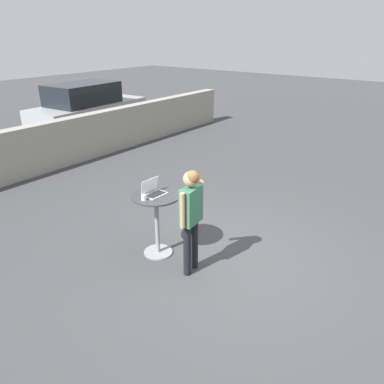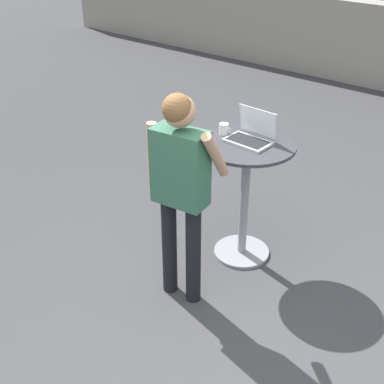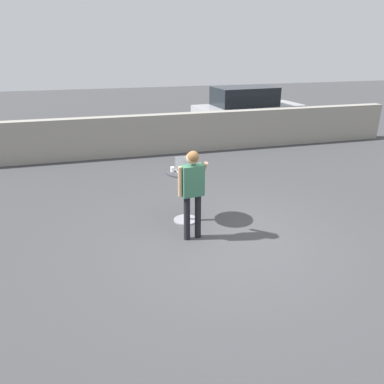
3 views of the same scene
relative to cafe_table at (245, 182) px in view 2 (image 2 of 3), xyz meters
name	(u,v)px [view 2 (image 2 of 3)]	position (x,y,z in m)	size (l,w,h in m)	color
ground_plane	(218,356)	(0.52, -1.04, -0.68)	(50.00, 50.00, 0.00)	#3D3D3F
cafe_table	(245,182)	(0.00, 0.00, 0.00)	(0.74, 0.74, 1.02)	gray
laptop	(252,134)	(0.00, 0.05, 0.39)	(0.35, 0.26, 0.24)	#B7BABF
coffee_mug	(224,129)	(-0.24, 0.02, 0.38)	(0.10, 0.07, 0.09)	white
standing_person	(180,178)	(-0.06, -0.71, 0.32)	(0.52, 0.38, 1.60)	black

